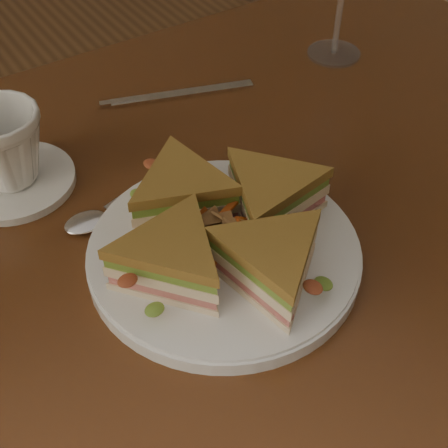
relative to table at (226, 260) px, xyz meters
name	(u,v)px	position (x,y,z in m)	size (l,w,h in m)	color
table	(226,260)	(0.00, 0.00, 0.00)	(1.20, 0.80, 0.75)	#371B0C
plate	(224,253)	(-0.05, -0.07, 0.11)	(0.28, 0.28, 0.02)	white
sandwich_wedges	(224,228)	(-0.05, -0.07, 0.14)	(0.28, 0.28, 0.06)	beige
crisps_mound	(224,230)	(-0.05, -0.07, 0.14)	(0.09, 0.09, 0.05)	#B84917
spoon	(102,212)	(-0.13, 0.06, 0.10)	(0.18, 0.07, 0.01)	silver
knife	(172,95)	(0.06, 0.22, 0.10)	(0.21, 0.08, 0.00)	silver
saucer	(14,181)	(-0.19, 0.16, 0.10)	(0.14, 0.14, 0.01)	white
coffee_cup	(3,147)	(-0.19, 0.16, 0.15)	(0.10, 0.10, 0.09)	white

